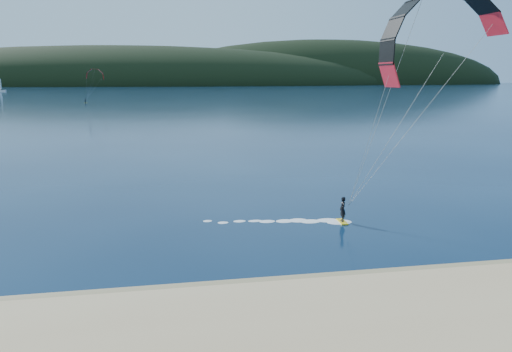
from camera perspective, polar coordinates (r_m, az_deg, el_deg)
The scene contains 6 objects.
ground at distance 22.65m, azimuth -1.20°, elevation -17.80°, with size 1800.00×1800.00×0.00m, color #061932.
wet_sand at distance 26.61m, azimuth -2.79°, elevation -13.04°, with size 220.00×2.50×0.10m.
headland at distance 764.90m, azimuth -10.25°, elevation 10.37°, with size 1200.00×310.00×140.00m.
kitesurfer_near at distance 36.86m, azimuth 20.41°, elevation 12.58°, with size 21.10×6.26×16.48m.
kitesurfer_far at distance 224.46m, azimuth -18.17°, elevation 10.75°, with size 9.55×6.46×12.87m.
sailboat at distance 434.66m, azimuth -27.50°, elevation 8.77°, with size 8.13×5.24×11.59m.
Camera 1 is at (-3.11, -19.53, 11.04)m, focal length 34.52 mm.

